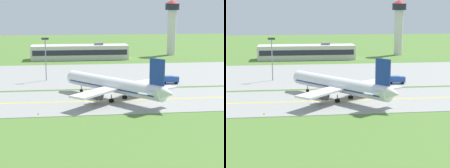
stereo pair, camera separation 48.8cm
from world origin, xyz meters
TOP-DOWN VIEW (x-y plane):
  - ground_plane at (0.00, 0.00)m, footprint 500.00×500.00m
  - taxiway_strip at (0.00, 0.00)m, footprint 240.00×28.00m
  - apron_pad at (10.00, 42.00)m, footprint 140.00×52.00m
  - taxiway_centreline at (0.00, 0.00)m, footprint 220.00×0.60m
  - airplane_lead at (5.70, 0.90)m, footprint 29.34×33.26m
  - service_truck_baggage at (26.61, 21.26)m, footprint 6.16×2.75m
  - terminal_building at (0.21, 86.61)m, footprint 45.95×11.02m
  - control_tower at (48.27, 97.95)m, footprint 7.60×7.60m
  - apron_light_mast at (-13.74, 32.06)m, footprint 2.40×0.50m
  - traffic_cone_near_edge at (-13.97, -11.85)m, footprint 0.44×0.44m
  - traffic_cone_far_edge at (19.15, 11.28)m, footprint 0.44×0.44m

SIDE VIEW (x-z plane):
  - ground_plane at x=0.00m, z-range 0.00..0.00m
  - taxiway_strip at x=0.00m, z-range 0.00..0.10m
  - apron_pad at x=10.00m, z-range 0.00..0.10m
  - taxiway_centreline at x=0.00m, z-range 0.10..0.11m
  - traffic_cone_near_edge at x=-13.97m, z-range 0.00..0.60m
  - traffic_cone_far_edge at x=19.15m, z-range 0.00..0.60m
  - service_truck_baggage at x=26.61m, z-range 0.23..2.83m
  - terminal_building at x=0.21m, z-range -0.58..7.38m
  - airplane_lead at x=5.70m, z-range -2.22..10.48m
  - apron_light_mast at x=-13.74m, z-range 1.98..16.68m
  - control_tower at x=48.27m, z-range 2.81..30.90m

